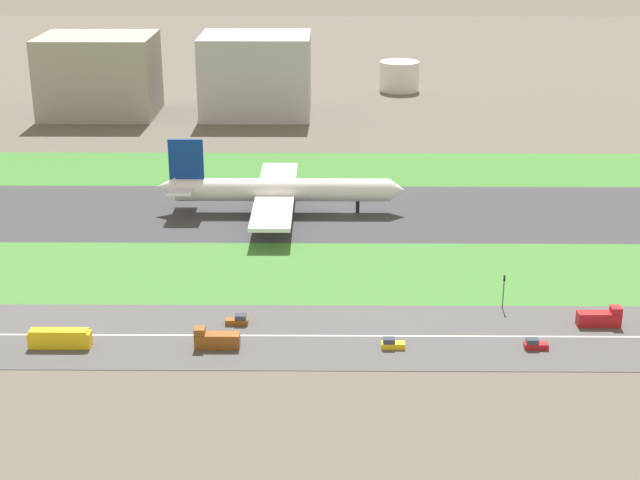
{
  "coord_description": "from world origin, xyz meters",
  "views": [
    {
      "loc": [
        -5.04,
        -236.47,
        81.03
      ],
      "look_at": [
        -6.66,
        -36.5,
        6.0
      ],
      "focal_mm": 53.23,
      "sensor_mm": 36.0,
      "label": 1
    }
  ],
  "objects_px": {
    "bus_0": "(60,338)",
    "fuel_tank_west": "(399,76)",
    "car_1": "(535,344)",
    "car_3": "(392,344)",
    "truck_1": "(216,340)",
    "car_0": "(238,320)",
    "terminal_building": "(99,75)",
    "truck_0": "(600,318)",
    "hangar_building": "(256,75)",
    "traffic_light": "(504,289)",
    "airliner": "(277,190)"
  },
  "relations": [
    {
      "from": "bus_0",
      "to": "fuel_tank_west",
      "type": "distance_m",
      "value": 250.14
    },
    {
      "from": "car_1",
      "to": "car_3",
      "type": "xyz_separation_m",
      "value": [
        -26.63,
        0.0,
        0.0
      ]
    },
    {
      "from": "fuel_tank_west",
      "to": "car_1",
      "type": "bearing_deg",
      "value": -87.9
    },
    {
      "from": "car_1",
      "to": "truck_1",
      "type": "relative_size",
      "value": 0.52
    },
    {
      "from": "car_0",
      "to": "terminal_building",
      "type": "relative_size",
      "value": 0.11
    },
    {
      "from": "truck_0",
      "to": "terminal_building",
      "type": "distance_m",
      "value": 229.03
    },
    {
      "from": "bus_0",
      "to": "hangar_building",
      "type": "relative_size",
      "value": 0.29
    },
    {
      "from": "terminal_building",
      "to": "truck_0",
      "type": "bearing_deg",
      "value": -52.75
    },
    {
      "from": "truck_0",
      "to": "traffic_light",
      "type": "xyz_separation_m",
      "value": [
        -17.66,
        7.99,
        2.62
      ]
    },
    {
      "from": "bus_0",
      "to": "traffic_light",
      "type": "distance_m",
      "value": 87.54
    },
    {
      "from": "car_3",
      "to": "traffic_light",
      "type": "distance_m",
      "value": 29.93
    },
    {
      "from": "car_1",
      "to": "bus_0",
      "type": "bearing_deg",
      "value": 0.0
    },
    {
      "from": "car_0",
      "to": "traffic_light",
      "type": "xyz_separation_m",
      "value": [
        53.32,
        7.99,
        3.37
      ]
    },
    {
      "from": "car_0",
      "to": "bus_0",
      "type": "relative_size",
      "value": 0.38
    },
    {
      "from": "car_0",
      "to": "truck_1",
      "type": "bearing_deg",
      "value": -107.7
    },
    {
      "from": "airliner",
      "to": "bus_0",
      "type": "distance_m",
      "value": 86.25
    },
    {
      "from": "traffic_light",
      "to": "car_1",
      "type": "bearing_deg",
      "value": -80.67
    },
    {
      "from": "terminal_building",
      "to": "hangar_building",
      "type": "relative_size",
      "value": 1.03
    },
    {
      "from": "hangar_building",
      "to": "fuel_tank_west",
      "type": "xyz_separation_m",
      "value": [
        56.65,
        45.0,
        -8.81
      ]
    },
    {
      "from": "bus_0",
      "to": "fuel_tank_west",
      "type": "relative_size",
      "value": 0.71
    },
    {
      "from": "car_1",
      "to": "traffic_light",
      "type": "xyz_separation_m",
      "value": [
        -2.96,
        17.99,
        3.37
      ]
    },
    {
      "from": "car_3",
      "to": "truck_0",
      "type": "height_order",
      "value": "truck_0"
    },
    {
      "from": "car_0",
      "to": "truck_1",
      "type": "distance_m",
      "value": 10.52
    },
    {
      "from": "truck_1",
      "to": "terminal_building",
      "type": "distance_m",
      "value": 202.88
    },
    {
      "from": "airliner",
      "to": "traffic_light",
      "type": "distance_m",
      "value": 77.55
    },
    {
      "from": "airliner",
      "to": "terminal_building",
      "type": "xyz_separation_m",
      "value": [
        -71.67,
        114.0,
        8.48
      ]
    },
    {
      "from": "car_1",
      "to": "car_3",
      "type": "relative_size",
      "value": 1.0
    },
    {
      "from": "car_1",
      "to": "traffic_light",
      "type": "height_order",
      "value": "traffic_light"
    },
    {
      "from": "car_0",
      "to": "car_1",
      "type": "relative_size",
      "value": 1.0
    },
    {
      "from": "truck_1",
      "to": "bus_0",
      "type": "bearing_deg",
      "value": -0.0
    },
    {
      "from": "airliner",
      "to": "car_3",
      "type": "xyz_separation_m",
      "value": [
        25.42,
        -78.0,
        -5.31
      ]
    },
    {
      "from": "truck_0",
      "to": "fuel_tank_west",
      "type": "relative_size",
      "value": 0.51
    },
    {
      "from": "bus_0",
      "to": "car_0",
      "type": "bearing_deg",
      "value": -162.81
    },
    {
      "from": "car_0",
      "to": "bus_0",
      "type": "bearing_deg",
      "value": -162.81
    },
    {
      "from": "truck_0",
      "to": "truck_1",
      "type": "distance_m",
      "value": 74.84
    },
    {
      "from": "truck_0",
      "to": "terminal_building",
      "type": "relative_size",
      "value": 0.2
    },
    {
      "from": "car_3",
      "to": "hangar_building",
      "type": "xyz_separation_m",
      "value": [
        -38.72,
        192.0,
        13.96
      ]
    },
    {
      "from": "car_1",
      "to": "traffic_light",
      "type": "bearing_deg",
      "value": -80.67
    },
    {
      "from": "bus_0",
      "to": "car_3",
      "type": "bearing_deg",
      "value": -180.0
    },
    {
      "from": "car_0",
      "to": "truck_1",
      "type": "xyz_separation_m",
      "value": [
        -3.19,
        -10.0,
        0.75
      ]
    },
    {
      "from": "truck_0",
      "to": "car_1",
      "type": "bearing_deg",
      "value": -145.78
    },
    {
      "from": "airliner",
      "to": "truck_0",
      "type": "distance_m",
      "value": 95.39
    },
    {
      "from": "car_0",
      "to": "hangar_building",
      "type": "xyz_separation_m",
      "value": [
        -9.08,
        182.0,
        13.96
      ]
    },
    {
      "from": "car_3",
      "to": "bus_0",
      "type": "xyz_separation_m",
      "value": [
        -61.96,
        0.0,
        0.9
      ]
    },
    {
      "from": "car_0",
      "to": "fuel_tank_west",
      "type": "relative_size",
      "value": 0.27
    },
    {
      "from": "car_3",
      "to": "airliner",
      "type": "bearing_deg",
      "value": -71.95
    },
    {
      "from": "bus_0",
      "to": "truck_0",
      "type": "distance_m",
      "value": 103.78
    },
    {
      "from": "car_0",
      "to": "traffic_light",
      "type": "height_order",
      "value": "traffic_light"
    },
    {
      "from": "car_1",
      "to": "terminal_building",
      "type": "xyz_separation_m",
      "value": [
        -123.71,
        192.0,
        13.79
      ]
    },
    {
      "from": "car_3",
      "to": "hangar_building",
      "type": "height_order",
      "value": "hangar_building"
    }
  ]
}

